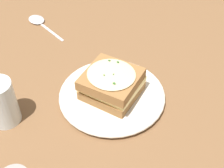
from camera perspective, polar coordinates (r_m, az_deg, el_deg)
name	(u,v)px	position (r m, az deg, el deg)	size (l,w,h in m)	color
ground_plane	(104,95)	(0.78, -1.46, -1.94)	(2.40, 2.40, 0.00)	brown
dinner_plate	(112,95)	(0.76, 0.00, -2.08)	(0.26, 0.26, 0.02)	silver
sandwich	(112,83)	(0.73, 0.02, 0.15)	(0.16, 0.15, 0.07)	olive
water_glass	(1,103)	(0.73, -19.58, -3.23)	(0.07, 0.07, 0.11)	silver
spoon	(38,21)	(1.06, -13.38, 11.17)	(0.18, 0.05, 0.01)	silver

